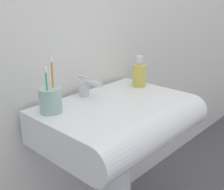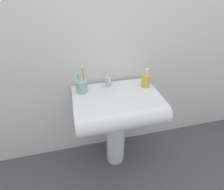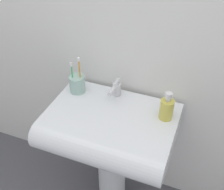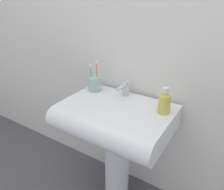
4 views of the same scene
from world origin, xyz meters
TOP-DOWN VIEW (x-y plane):
  - ground_plane at (0.00, 0.00)m, footprint 6.00×6.00m
  - wall_back at (0.00, 0.24)m, footprint 5.00×0.05m
  - sink_pedestal at (0.00, 0.00)m, footprint 0.16×0.16m
  - sink_basin at (0.00, -0.05)m, footprint 0.63×0.47m
  - faucet at (-0.03, 0.13)m, footprint 0.04×0.13m
  - toothbrush_cup at (-0.24, 0.10)m, footprint 0.08×0.08m
  - soap_bottle at (0.25, 0.06)m, footprint 0.07×0.07m

SIDE VIEW (x-z plane):
  - ground_plane at x=0.00m, z-range 0.00..0.00m
  - sink_pedestal at x=0.00m, z-range 0.00..0.59m
  - sink_basin at x=0.00m, z-range 0.59..0.73m
  - faucet at x=-0.03m, z-range 0.73..0.82m
  - toothbrush_cup at x=-0.24m, z-range 0.67..0.88m
  - soap_bottle at x=0.25m, z-range 0.71..0.86m
  - wall_back at x=0.00m, z-range 0.00..2.40m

